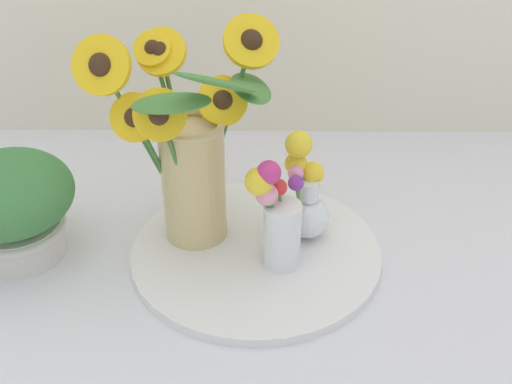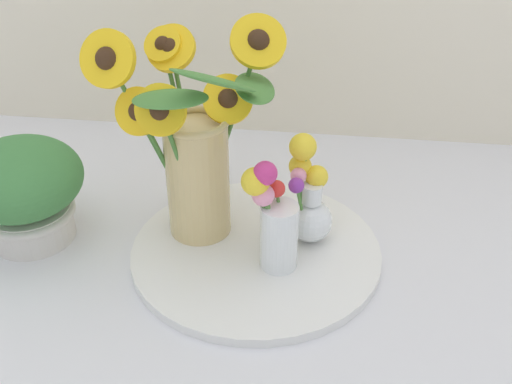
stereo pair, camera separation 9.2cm
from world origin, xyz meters
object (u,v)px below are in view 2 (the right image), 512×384
mason_jar_sunflowers (195,149)px  vase_bulb_right (308,200)px  vase_small_center (274,220)px  potted_plant (23,188)px  serving_tray (256,251)px

mason_jar_sunflowers → vase_bulb_right: bearing=0.4°
mason_jar_sunflowers → vase_bulb_right: size_ratio=1.96×
vase_small_center → vase_bulb_right: (0.05, 0.08, -0.01)m
mason_jar_sunflowers → vase_small_center: mason_jar_sunflowers is taller
vase_small_center → potted_plant: 0.42m
mason_jar_sunflowers → vase_small_center: size_ratio=1.94×
vase_small_center → potted_plant: size_ratio=0.94×
vase_small_center → vase_bulb_right: bearing=58.9°
mason_jar_sunflowers → potted_plant: bearing=-172.1°
mason_jar_sunflowers → vase_bulb_right: 0.20m
serving_tray → vase_bulb_right: 0.12m
serving_tray → vase_bulb_right: bearing=27.3°
serving_tray → vase_small_center: 0.11m
vase_small_center → vase_bulb_right: 0.09m
serving_tray → vase_bulb_right: size_ratio=2.21×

